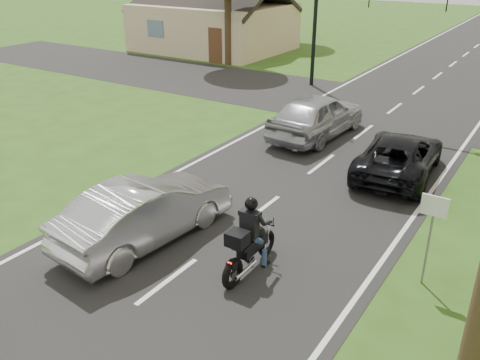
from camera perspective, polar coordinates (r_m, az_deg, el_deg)
name	(u,v)px	position (r m, az deg, el deg)	size (l,w,h in m)	color
ground	(168,281)	(11.50, -8.13, -11.19)	(140.00, 140.00, 0.00)	#2C4B15
road	(344,147)	(19.23, 11.60, 3.66)	(8.00, 100.00, 0.01)	black
cross_road	(395,108)	(24.67, 16.96, 7.69)	(60.00, 7.00, 0.01)	black
motorcycle_rider	(249,243)	(11.32, 1.00, -7.14)	(0.61, 2.15, 1.85)	black
dark_suv	(399,155)	(17.02, 17.45, 2.67)	(2.19, 4.75, 1.32)	black
silver_sedan	(145,211)	(12.72, -10.60, -3.48)	(1.65, 4.73, 1.56)	#BBBAC0
silver_suv	(317,115)	(19.91, 8.62, 7.23)	(2.03, 5.04, 1.72)	#A6A8AF
signal_pole_far	(315,28)	(27.69, 8.37, 16.55)	(0.20, 0.20, 6.00)	black
sign_white	(432,219)	(11.21, 20.80, -4.11)	(0.55, 0.07, 2.12)	slate
house	(214,24)	(38.46, -2.98, 17.04)	(10.20, 8.00, 4.84)	tan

